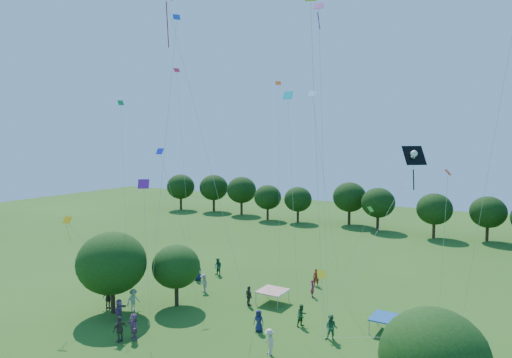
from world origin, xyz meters
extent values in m
cylinder|color=#422B19|center=(-12.46, 13.15, 0.85)|extent=(0.35, 0.35, 1.71)
ellipsoid|color=#1B4012|center=(-12.46, 13.15, 3.97)|extent=(5.33, 5.33, 4.80)
cylinder|color=#422B19|center=(-9.25, 16.91, 0.80)|extent=(0.33, 0.33, 1.59)
ellipsoid|color=#1B4012|center=(-9.25, 16.91, 3.24)|extent=(3.89, 3.89, 3.50)
ellipsoid|color=#1B4012|center=(11.50, 10.43, 3.72)|extent=(4.91, 4.91, 4.42)
cylinder|color=#422B19|center=(-41.12, 55.27, 1.08)|extent=(0.44, 0.44, 2.15)
ellipsoid|color=black|center=(-41.12, 55.27, 4.35)|extent=(5.17, 5.17, 4.65)
cylinder|color=#422B19|center=(-34.66, 56.91, 1.09)|extent=(0.45, 0.45, 2.17)
ellipsoid|color=black|center=(-34.66, 56.91, 4.39)|extent=(5.22, 5.22, 4.70)
cylinder|color=#422B19|center=(-28.36, 56.56, 1.08)|extent=(0.44, 0.44, 2.15)
ellipsoid|color=black|center=(-28.36, 56.56, 4.35)|extent=(5.17, 5.17, 4.65)
cylinder|color=#422B19|center=(-21.78, 54.28, 0.93)|extent=(0.38, 0.38, 1.87)
ellipsoid|color=black|center=(-21.78, 54.28, 3.77)|extent=(4.48, 4.48, 4.03)
cylinder|color=#422B19|center=(-16.56, 54.89, 0.92)|extent=(0.38, 0.38, 1.84)
ellipsoid|color=black|center=(-16.56, 54.89, 3.72)|extent=(4.42, 4.42, 3.98)
cylinder|color=#422B19|center=(-8.83, 57.29, 1.07)|extent=(0.44, 0.44, 2.14)
ellipsoid|color=black|center=(-8.83, 57.29, 4.33)|extent=(5.14, 5.14, 4.63)
cylinder|color=#422B19|center=(-3.73, 55.12, 1.01)|extent=(0.42, 0.42, 2.03)
ellipsoid|color=black|center=(-3.73, 55.12, 4.09)|extent=(4.86, 4.86, 4.37)
cylinder|color=#422B19|center=(4.25, 54.00, 0.98)|extent=(0.40, 0.40, 1.96)
ellipsoid|color=black|center=(4.25, 54.00, 3.96)|extent=(4.71, 4.71, 4.24)
cylinder|color=#422B19|center=(10.62, 55.53, 0.96)|extent=(0.39, 0.39, 1.91)
ellipsoid|color=black|center=(10.62, 55.53, 3.87)|extent=(4.59, 4.59, 4.13)
cube|color=red|center=(-2.79, 21.33, 1.05)|extent=(2.20, 2.20, 0.08)
cylinder|color=#999999|center=(-3.79, 20.33, 0.55)|extent=(0.05, 0.05, 1.10)
cylinder|color=#999999|center=(-1.79, 20.33, 0.55)|extent=(0.05, 0.05, 1.10)
cylinder|color=#999999|center=(-3.79, 22.33, 0.55)|extent=(0.05, 0.05, 1.10)
cylinder|color=#999999|center=(-1.79, 22.33, 0.55)|extent=(0.05, 0.05, 1.10)
cube|color=#164B90|center=(6.84, 20.51, 1.05)|extent=(2.20, 2.20, 0.08)
cylinder|color=#999999|center=(5.84, 19.51, 0.55)|extent=(0.05, 0.05, 1.10)
cylinder|color=#999999|center=(7.84, 19.51, 0.55)|extent=(0.05, 0.05, 1.10)
cylinder|color=#999999|center=(5.84, 21.51, 0.55)|extent=(0.05, 0.05, 1.10)
cylinder|color=#999999|center=(7.84, 21.51, 0.55)|extent=(0.05, 0.05, 1.10)
imported|color=navy|center=(-11.84, 22.99, 0.91)|extent=(0.94, 0.57, 1.81)
imported|color=maroon|center=(11.69, 18.39, 0.84)|extent=(0.74, 0.68, 1.67)
imported|color=#235223|center=(1.24, 18.39, 0.81)|extent=(0.72, 0.91, 1.62)
imported|color=beige|center=(1.31, 13.43, 0.83)|extent=(1.15, 1.05, 1.66)
imported|color=#3C3830|center=(-13.42, 13.54, 0.85)|extent=(1.08, 0.73, 1.69)
imported|color=#91548D|center=(-10.91, 12.38, 0.81)|extent=(0.97, 1.60, 1.61)
imported|color=#1B234F|center=(11.79, 18.93, 0.84)|extent=(0.91, 0.91, 1.69)
imported|color=#991B43|center=(-0.56, 24.41, 0.74)|extent=(0.57, 0.65, 1.48)
imported|color=#2A6239|center=(3.93, 17.30, 0.88)|extent=(0.92, 0.58, 1.75)
imported|color=beige|center=(-11.36, 14.23, 0.88)|extent=(0.73, 1.23, 1.77)
imported|color=#3B352F|center=(-4.15, 19.83, 0.82)|extent=(1.05, 0.86, 1.63)
imported|color=#8A507D|center=(-7.63, 10.64, 0.90)|extent=(1.74, 1.36, 1.79)
imported|color=#1A214C|center=(-0.98, 16.02, 0.78)|extent=(0.81, 0.50, 1.55)
imported|color=maroon|center=(-1.44, 27.23, 0.80)|extent=(0.71, 0.61, 1.61)
imported|color=#25573A|center=(-11.09, 25.26, 0.85)|extent=(0.89, 0.56, 1.70)
imported|color=#A89386|center=(-9.35, 20.67, 0.80)|extent=(1.14, 0.87, 1.59)
imported|color=#433C35|center=(-8.11, 9.87, 0.89)|extent=(0.63, 1.10, 1.77)
cube|color=black|center=(9.30, 15.59, 12.63)|extent=(1.35, 1.31, 1.04)
cube|color=black|center=(9.30, 15.64, 11.27)|extent=(0.07, 0.27, 1.18)
sphere|color=white|center=(9.30, 15.53, 12.73)|extent=(0.38, 0.38, 0.38)
cylinder|color=white|center=(9.30, 15.53, 12.45)|extent=(0.27, 0.53, 0.34)
cylinder|color=white|center=(9.30, 15.53, 12.45)|extent=(0.27, 0.53, 0.34)
cylinder|color=beige|center=(7.05, 13.34, 6.71)|extent=(4.52, 4.50, 10.83)
cube|color=red|center=(-6.91, 13.74, 21.30)|extent=(0.38, 0.58, 2.94)
cylinder|color=beige|center=(-4.20, 14.61, 12.13)|extent=(5.43, 1.86, 21.66)
cube|color=#BA0A2F|center=(-15.09, 24.19, 20.16)|extent=(0.62, 0.68, 0.42)
cylinder|color=beige|center=(-14.03, 23.78, 10.61)|extent=(2.14, 0.84, 18.63)
cube|color=#E89F0C|center=(-14.32, 10.75, 7.54)|extent=(0.68, 0.57, 0.45)
cube|color=#E89F0C|center=(-14.32, 10.80, 6.49)|extent=(0.19, 0.30, 1.35)
cylinder|color=beige|center=(-14.00, 13.10, 4.30)|extent=(0.66, 4.70, 6.00)
cylinder|color=beige|center=(5.15, 11.86, 10.51)|extent=(1.64, 6.13, 18.43)
cube|color=green|center=(4.01, 25.35, 7.84)|extent=(0.47, 0.57, 0.38)
cylinder|color=beige|center=(2.82, 25.11, 4.47)|extent=(2.41, 0.50, 6.34)
cube|color=#1626E5|center=(-14.26, 20.70, 12.35)|extent=(0.71, 0.49, 0.54)
cylinder|color=beige|center=(-13.43, 21.95, 6.69)|extent=(1.68, 2.51, 10.78)
cube|color=#7E178D|center=(-4.86, 9.06, 10.87)|extent=(0.76, 0.71, 0.53)
cylinder|color=beige|center=(-5.46, 9.80, 5.95)|extent=(1.22, 1.49, 9.30)
cube|color=silver|center=(9.67, 11.40, 4.11)|extent=(0.65, 0.54, 0.44)
cube|color=silver|center=(9.67, 11.45, 3.19)|extent=(0.15, 0.26, 1.13)
cylinder|color=beige|center=(7.06, 13.07, 2.59)|extent=(5.23, 3.35, 2.59)
cube|color=#0ED9DA|center=(-0.39, 19.18, 16.66)|extent=(0.75, 0.48, 0.61)
cylinder|color=beige|center=(0.73, 17.86, 8.83)|extent=(2.27, 2.66, 15.07)
cube|color=red|center=(11.30, 14.02, 11.87)|extent=(0.31, 0.40, 0.28)
cylinder|color=beige|center=(10.86, 16.33, 6.51)|extent=(0.90, 4.63, 10.42)
cube|color=#ED520C|center=(-3.83, 24.10, 18.24)|extent=(0.58, 0.54, 0.36)
cylinder|color=beige|center=(-3.36, 23.44, 9.67)|extent=(0.95, 1.33, 16.74)
cube|color=yellow|center=(6.97, 8.10, 7.47)|extent=(0.48, 0.45, 0.30)
cylinder|color=beige|center=(5.79, 11.46, 4.30)|extent=(2.36, 6.73, 6.02)
cube|color=green|center=(-15.39, 17.21, 16.57)|extent=(0.41, 0.54, 0.42)
cylinder|color=beige|center=(-14.43, 16.46, 8.83)|extent=(1.94, 1.52, 15.07)
cube|color=blue|center=(-3.05, 10.17, 20.54)|extent=(0.43, 0.46, 0.35)
cylinder|color=beige|center=(-4.59, 10.32, 10.84)|extent=(3.10, 0.33, 19.08)
cube|color=#861683|center=(4.31, 13.59, 20.93)|extent=(0.61, 0.51, 0.40)
cube|color=#861683|center=(4.31, 13.64, 20.13)|extent=(0.16, 0.21, 0.92)
cylinder|color=beige|center=(4.52, 14.19, 11.00)|extent=(0.45, 1.22, 19.41)
cylinder|color=beige|center=(12.83, 16.35, 10.68)|extent=(2.52, 6.05, 18.76)
cube|color=#0B88A9|center=(0.45, 21.59, 16.91)|extent=(0.62, 0.48, 0.42)
cylinder|color=beige|center=(1.01, 23.37, 8.99)|extent=(1.14, 3.59, 15.37)
camera|label=1|loc=(14.71, -10.67, 13.65)|focal=32.00mm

